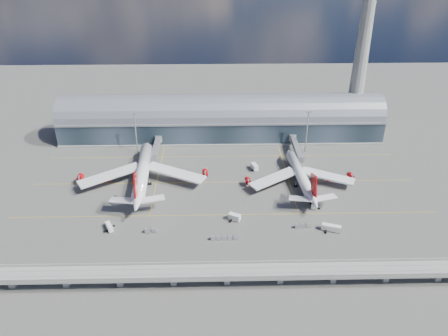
{
  "coord_description": "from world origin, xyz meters",
  "views": [
    {
      "loc": [
        -3.93,
        -178.33,
        117.31
      ],
      "look_at": [
        0.34,
        10.0,
        14.0
      ],
      "focal_mm": 35.0,
      "sensor_mm": 36.0,
      "label": 1
    }
  ],
  "objects_px": {
    "cargo_train_0": "(151,230)",
    "service_truck_3": "(315,204)",
    "airliner_right": "(301,176)",
    "service_truck_4": "(254,167)",
    "cargo_train_2": "(303,226)",
    "floodlight_mast_left": "(136,132)",
    "control_tower": "(362,53)",
    "service_truck_2": "(331,228)",
    "service_truck_0": "(109,227)",
    "airliner_left": "(142,173)",
    "service_truck_1": "(234,217)",
    "service_truck_5": "(152,168)",
    "cargo_train_1": "(224,238)",
    "floodlight_mast_right": "(307,131)"
  },
  "relations": [
    {
      "from": "airliner_right",
      "to": "service_truck_1",
      "type": "relative_size",
      "value": 9.99
    },
    {
      "from": "airliner_left",
      "to": "service_truck_2",
      "type": "xyz_separation_m",
      "value": [
        88.84,
        -43.19,
        -4.7
      ]
    },
    {
      "from": "control_tower",
      "to": "cargo_train_1",
      "type": "xyz_separation_m",
      "value": [
        -85.33,
        -111.47,
        -50.8
      ]
    },
    {
      "from": "airliner_left",
      "to": "service_truck_3",
      "type": "height_order",
      "value": "airliner_left"
    },
    {
      "from": "control_tower",
      "to": "service_truck_4",
      "type": "distance_m",
      "value": 97.39
    },
    {
      "from": "service_truck_2",
      "to": "cargo_train_2",
      "type": "relative_size",
      "value": 1.13
    },
    {
      "from": "floodlight_mast_left",
      "to": "service_truck_3",
      "type": "distance_m",
      "value": 111.57
    },
    {
      "from": "service_truck_2",
      "to": "cargo_train_1",
      "type": "distance_m",
      "value": 47.63
    },
    {
      "from": "service_truck_5",
      "to": "floodlight_mast_right",
      "type": "bearing_deg",
      "value": -31.43
    },
    {
      "from": "airliner_left",
      "to": "service_truck_1",
      "type": "bearing_deg",
      "value": -39.5
    },
    {
      "from": "service_truck_4",
      "to": "airliner_left",
      "type": "bearing_deg",
      "value": 175.14
    },
    {
      "from": "control_tower",
      "to": "floodlight_mast_left",
      "type": "bearing_deg",
      "value": -168.28
    },
    {
      "from": "airliner_right",
      "to": "service_truck_1",
      "type": "distance_m",
      "value": 47.26
    },
    {
      "from": "cargo_train_0",
      "to": "airliner_left",
      "type": "bearing_deg",
      "value": 18.03
    },
    {
      "from": "service_truck_0",
      "to": "cargo_train_0",
      "type": "distance_m",
      "value": 19.04
    },
    {
      "from": "service_truck_4",
      "to": "service_truck_5",
      "type": "height_order",
      "value": "service_truck_4"
    },
    {
      "from": "floodlight_mast_right",
      "to": "airliner_right",
      "type": "bearing_deg",
      "value": -104.23
    },
    {
      "from": "floodlight_mast_left",
      "to": "service_truck_2",
      "type": "relative_size",
      "value": 2.97
    },
    {
      "from": "service_truck_2",
      "to": "cargo_train_2",
      "type": "height_order",
      "value": "service_truck_2"
    },
    {
      "from": "control_tower",
      "to": "service_truck_2",
      "type": "xyz_separation_m",
      "value": [
        -37.98,
        -106.44,
        -50.07
      ]
    },
    {
      "from": "control_tower",
      "to": "service_truck_1",
      "type": "height_order",
      "value": "control_tower"
    },
    {
      "from": "floodlight_mast_right",
      "to": "cargo_train_1",
      "type": "distance_m",
      "value": 98.31
    },
    {
      "from": "service_truck_1",
      "to": "service_truck_2",
      "type": "xyz_separation_m",
      "value": [
        42.44,
        -9.07,
        -0.04
      ]
    },
    {
      "from": "airliner_right",
      "to": "service_truck_4",
      "type": "xyz_separation_m",
      "value": [
        -22.45,
        16.81,
        -3.3
      ]
    },
    {
      "from": "service_truck_0",
      "to": "service_truck_5",
      "type": "bearing_deg",
      "value": 49.09
    },
    {
      "from": "cargo_train_1",
      "to": "service_truck_0",
      "type": "bearing_deg",
      "value": 82.23
    },
    {
      "from": "floodlight_mast_left",
      "to": "service_truck_1",
      "type": "xyz_separation_m",
      "value": [
        54.58,
        -69.36,
        -12.02
      ]
    },
    {
      "from": "cargo_train_2",
      "to": "airliner_right",
      "type": "bearing_deg",
      "value": 1.2
    },
    {
      "from": "floodlight_mast_left",
      "to": "service_truck_3",
      "type": "bearing_deg",
      "value": -32.27
    },
    {
      "from": "service_truck_0",
      "to": "cargo_train_2",
      "type": "bearing_deg",
      "value": -28.27
    },
    {
      "from": "airliner_right",
      "to": "service_truck_4",
      "type": "bearing_deg",
      "value": 139.26
    },
    {
      "from": "service_truck_3",
      "to": "cargo_train_0",
      "type": "height_order",
      "value": "service_truck_3"
    },
    {
      "from": "service_truck_0",
      "to": "service_truck_3",
      "type": "height_order",
      "value": "service_truck_3"
    },
    {
      "from": "cargo_train_2",
      "to": "control_tower",
      "type": "bearing_deg",
      "value": -16.56
    },
    {
      "from": "cargo_train_1",
      "to": "airliner_right",
      "type": "bearing_deg",
      "value": -40.6
    },
    {
      "from": "floodlight_mast_right",
      "to": "cargo_train_0",
      "type": "bearing_deg",
      "value": -136.73
    },
    {
      "from": "floodlight_mast_left",
      "to": "cargo_train_2",
      "type": "relative_size",
      "value": 3.35
    },
    {
      "from": "service_truck_0",
      "to": "service_truck_4",
      "type": "xyz_separation_m",
      "value": [
        69.15,
        53.48,
        0.31
      ]
    },
    {
      "from": "floodlight_mast_left",
      "to": "service_truck_0",
      "type": "height_order",
      "value": "floodlight_mast_left"
    },
    {
      "from": "service_truck_1",
      "to": "service_truck_2",
      "type": "bearing_deg",
      "value": -74.11
    },
    {
      "from": "airliner_left",
      "to": "service_truck_0",
      "type": "distance_m",
      "value": 41.36
    },
    {
      "from": "service_truck_0",
      "to": "service_truck_4",
      "type": "distance_m",
      "value": 87.42
    },
    {
      "from": "control_tower",
      "to": "cargo_train_0",
      "type": "height_order",
      "value": "control_tower"
    },
    {
      "from": "floodlight_mast_left",
      "to": "cargo_train_2",
      "type": "height_order",
      "value": "floodlight_mast_left"
    },
    {
      "from": "service_truck_0",
      "to": "cargo_train_2",
      "type": "height_order",
      "value": "service_truck_0"
    },
    {
      "from": "airliner_right",
      "to": "service_truck_1",
      "type": "bearing_deg",
      "value": -143.05
    },
    {
      "from": "service_truck_3",
      "to": "cargo_train_2",
      "type": "xyz_separation_m",
      "value": [
        -8.75,
        -16.42,
        -0.74
      ]
    },
    {
      "from": "cargo_train_2",
      "to": "floodlight_mast_left",
      "type": "bearing_deg",
      "value": 57.52
    },
    {
      "from": "service_truck_2",
      "to": "service_truck_5",
      "type": "xyz_separation_m",
      "value": [
        -85.97,
        57.29,
        -0.29
      ]
    },
    {
      "from": "cargo_train_0",
      "to": "service_truck_3",
      "type": "bearing_deg",
      "value": -70.77
    }
  ]
}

